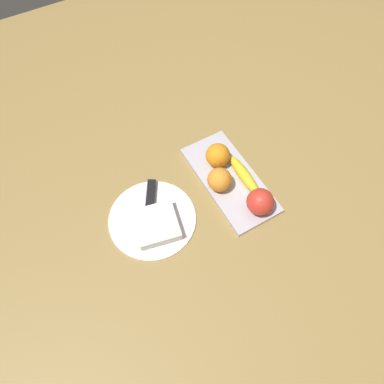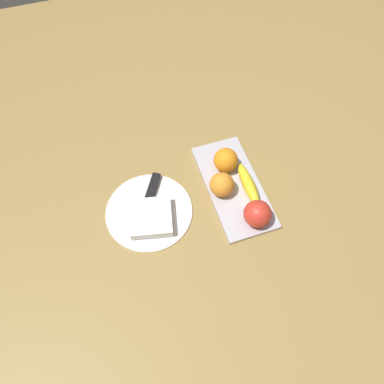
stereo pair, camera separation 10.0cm
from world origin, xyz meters
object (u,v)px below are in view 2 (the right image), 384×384
(orange_near_apple, at_px, (226,160))
(knife, at_px, (152,191))
(orange_near_banana, at_px, (222,185))
(banana, at_px, (248,184))
(dinner_plate, at_px, (149,211))
(folded_napkin, at_px, (151,217))
(apple, at_px, (257,214))
(fruit_tray, at_px, (233,186))

(orange_near_apple, distance_m, knife, 0.24)
(orange_near_banana, bearing_deg, orange_near_apple, 151.72)
(banana, distance_m, dinner_plate, 0.30)
(orange_near_apple, distance_m, folded_napkin, 0.28)
(orange_near_banana, distance_m, dinner_plate, 0.23)
(banana, height_order, orange_near_banana, orange_near_banana)
(apple, distance_m, knife, 0.32)
(orange_near_apple, height_order, knife, orange_near_apple)
(knife, bearing_deg, fruit_tray, 107.12)
(apple, distance_m, orange_near_apple, 0.20)
(orange_near_apple, bearing_deg, folded_napkin, -68.85)
(orange_near_apple, bearing_deg, fruit_tray, 1.78)
(banana, relative_size, orange_near_banana, 2.17)
(banana, bearing_deg, apple, -9.79)
(apple, height_order, knife, apple)
(apple, relative_size, dinner_plate, 0.31)
(banana, distance_m, orange_near_banana, 0.08)
(banana, bearing_deg, orange_near_apple, -155.28)
(apple, xyz_separation_m, banana, (-0.11, 0.02, -0.02))
(apple, xyz_separation_m, orange_near_banana, (-0.12, -0.06, -0.00))
(fruit_tray, distance_m, dinner_plate, 0.27)
(banana, height_order, dinner_plate, banana)
(fruit_tray, relative_size, apple, 4.38)
(apple, relative_size, banana, 0.50)
(apple, bearing_deg, fruit_tray, -172.93)
(fruit_tray, bearing_deg, dinner_plate, -90.00)
(dinner_plate, relative_size, folded_napkin, 2.18)
(orange_near_banana, bearing_deg, dinner_plate, -91.80)
(knife, bearing_deg, orange_near_banana, 102.43)
(banana, bearing_deg, orange_near_banana, -98.49)
(orange_near_banana, height_order, knife, orange_near_banana)
(fruit_tray, xyz_separation_m, folded_napkin, (0.03, -0.27, 0.02))
(orange_near_banana, relative_size, dinner_plate, 0.28)
(banana, xyz_separation_m, folded_napkin, (0.01, -0.30, -0.01))
(banana, xyz_separation_m, dinner_plate, (-0.02, -0.30, -0.03))
(dinner_plate, height_order, folded_napkin, folded_napkin)
(orange_near_apple, xyz_separation_m, dinner_plate, (0.07, -0.26, -0.05))
(orange_near_banana, distance_m, folded_napkin, 0.22)
(banana, xyz_separation_m, knife, (-0.08, -0.28, -0.02))
(fruit_tray, xyz_separation_m, apple, (0.13, 0.02, 0.05))
(orange_near_banana, bearing_deg, banana, 80.04)
(apple, xyz_separation_m, knife, (-0.19, -0.26, -0.04))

